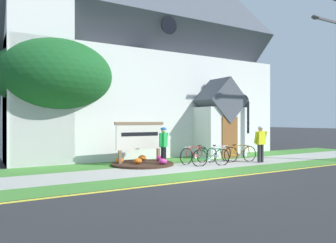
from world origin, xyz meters
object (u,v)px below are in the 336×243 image
at_px(church_sign, 140,137).
at_px(yard_deciduous_tree, 55,77).
at_px(bicycle_white, 240,154).
at_px(cyclist_in_blue_jersey, 164,144).
at_px(bicycle_blue, 195,155).
at_px(bicycle_orange, 211,157).
at_px(bicycle_green, 219,154).
at_px(cyclist_in_red_jersey, 261,141).
at_px(roadside_conifer, 243,83).

relative_size(church_sign, yard_deciduous_tree, 0.41).
xyz_separation_m(bicycle_white, cyclist_in_blue_jersey, (-3.72, 0.59, 0.56)).
bearing_deg(bicycle_blue, bicycle_orange, -82.46).
distance_m(bicycle_green, cyclist_in_blue_jersey, 3.00).
relative_size(bicycle_orange, cyclist_in_red_jersey, 1.04).
distance_m(church_sign, bicycle_blue, 2.56).
distance_m(bicycle_orange, cyclist_in_red_jersey, 2.71).
bearing_deg(bicycle_orange, bicycle_green, 38.16).
distance_m(bicycle_blue, bicycle_green, 1.36).
bearing_deg(bicycle_orange, bicycle_blue, 97.54).
height_order(church_sign, yard_deciduous_tree, yard_deciduous_tree).
bearing_deg(cyclist_in_red_jersey, bicycle_white, 134.71).
height_order(bicycle_orange, yard_deciduous_tree, yard_deciduous_tree).
bearing_deg(cyclist_in_red_jersey, church_sign, 155.94).
height_order(bicycle_orange, cyclist_in_red_jersey, cyclist_in_red_jersey).
height_order(church_sign, bicycle_orange, church_sign).
xyz_separation_m(bicycle_orange, cyclist_in_red_jersey, (2.63, -0.26, 0.59)).
xyz_separation_m(bicycle_orange, bicycle_green, (1.23, 0.96, -0.01)).
distance_m(church_sign, bicycle_green, 3.80).
bearing_deg(bicycle_white, cyclist_in_red_jersey, -45.29).
xyz_separation_m(church_sign, cyclist_in_red_jersey, (4.98, -2.22, -0.24)).
xyz_separation_m(cyclist_in_blue_jersey, roadside_conifer, (10.12, 5.88, 3.75)).
distance_m(roadside_conifer, yard_deciduous_tree, 13.99).
bearing_deg(bicycle_blue, cyclist_in_blue_jersey, -179.70).
xyz_separation_m(roadside_conifer, yard_deciduous_tree, (-13.78, -2.28, -0.80)).
xyz_separation_m(church_sign, bicycle_blue, (2.21, -0.98, -0.82)).
relative_size(bicycle_blue, bicycle_green, 1.01).
bearing_deg(cyclist_in_red_jersey, bicycle_green, 138.94).
relative_size(bicycle_orange, bicycle_green, 1.00).
relative_size(bicycle_blue, roadside_conifer, 0.24).
height_order(bicycle_blue, cyclist_in_blue_jersey, cyclist_in_blue_jersey).
distance_m(cyclist_in_blue_jersey, yard_deciduous_tree, 5.92).
relative_size(bicycle_blue, bicycle_orange, 1.01).
height_order(church_sign, bicycle_blue, church_sign).
relative_size(bicycle_blue, cyclist_in_red_jersey, 1.05).
bearing_deg(cyclist_in_red_jersey, yard_deciduous_tree, 148.88).
xyz_separation_m(church_sign, bicycle_orange, (2.34, -1.96, -0.83)).
height_order(bicycle_blue, bicycle_orange, bicycle_blue).
bearing_deg(church_sign, bicycle_orange, -39.92).
bearing_deg(yard_deciduous_tree, bicycle_green, -28.67).
bearing_deg(bicycle_white, yard_deciduous_tree, 150.36).
xyz_separation_m(bicycle_green, cyclist_in_blue_jersey, (-2.95, 0.01, 0.58)).
relative_size(bicycle_white, bicycle_orange, 1.01).
bearing_deg(church_sign, bicycle_green, -15.60).
distance_m(bicycle_green, roadside_conifer, 10.24).
relative_size(bicycle_green, cyclist_in_red_jersey, 1.04).
relative_size(church_sign, cyclist_in_red_jersey, 1.40).
bearing_deg(church_sign, bicycle_white, -20.03).
distance_m(bicycle_white, cyclist_in_red_jersey, 1.07).
xyz_separation_m(bicycle_orange, roadside_conifer, (8.40, 6.85, 4.32)).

